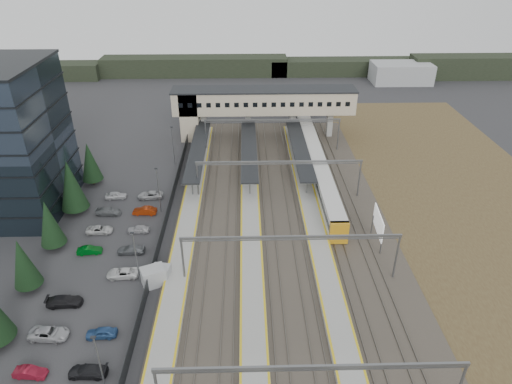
{
  "coord_description": "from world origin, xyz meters",
  "views": [
    {
      "loc": [
        6.35,
        -55.46,
        40.49
      ],
      "look_at": [
        7.95,
        9.04,
        4.0
      ],
      "focal_mm": 32.0,
      "sensor_mm": 36.0,
      "label": 1
    }
  ],
  "objects_px": {
    "relay_cabin_far": "(161,273)",
    "footbridge": "(251,103)",
    "billboard": "(378,224)",
    "train": "(313,152)",
    "relay_cabin_near": "(153,276)"
  },
  "relations": [
    {
      "from": "billboard",
      "to": "train",
      "type": "bearing_deg",
      "value": 101.05
    },
    {
      "from": "relay_cabin_far",
      "to": "billboard",
      "type": "distance_m",
      "value": 31.74
    },
    {
      "from": "footbridge",
      "to": "train",
      "type": "xyz_separation_m",
      "value": [
        12.3,
        -13.21,
        -5.91
      ]
    },
    {
      "from": "relay_cabin_near",
      "to": "relay_cabin_far",
      "type": "distance_m",
      "value": 1.24
    },
    {
      "from": "relay_cabin_near",
      "to": "relay_cabin_far",
      "type": "height_order",
      "value": "relay_cabin_near"
    },
    {
      "from": "train",
      "to": "billboard",
      "type": "relative_size",
      "value": 9.45
    },
    {
      "from": "footbridge",
      "to": "billboard",
      "type": "xyz_separation_m",
      "value": [
        17.94,
        -42.12,
        -4.33
      ]
    },
    {
      "from": "relay_cabin_far",
      "to": "billboard",
      "type": "relative_size",
      "value": 0.42
    },
    {
      "from": "relay_cabin_near",
      "to": "train",
      "type": "relative_size",
      "value": 0.06
    },
    {
      "from": "relay_cabin_near",
      "to": "relay_cabin_far",
      "type": "bearing_deg",
      "value": 42.56
    },
    {
      "from": "relay_cabin_near",
      "to": "relay_cabin_far",
      "type": "xyz_separation_m",
      "value": [
        0.9,
        0.83,
        -0.2
      ]
    },
    {
      "from": "train",
      "to": "billboard",
      "type": "xyz_separation_m",
      "value": [
        5.64,
        -28.91,
        1.59
      ]
    },
    {
      "from": "relay_cabin_far",
      "to": "footbridge",
      "type": "xyz_separation_m",
      "value": [
        12.81,
        49.54,
        6.87
      ]
    },
    {
      "from": "footbridge",
      "to": "train",
      "type": "height_order",
      "value": "footbridge"
    },
    {
      "from": "footbridge",
      "to": "relay_cabin_near",
      "type": "bearing_deg",
      "value": -105.24
    }
  ]
}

